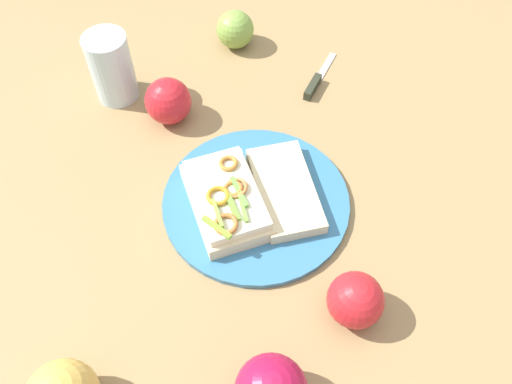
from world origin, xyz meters
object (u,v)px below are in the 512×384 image
object	(u,v)px
bread_slice_side	(284,188)
plate	(256,202)
apple_3	(235,29)
drinking_glass	(111,68)
sandwich	(227,201)
knife	(316,82)
apple_2	(355,300)
apple_1	(168,101)

from	to	relation	value
bread_slice_side	plate	bearing A→B (deg)	96.43
apple_3	drinking_glass	world-z (taller)	drinking_glass
bread_slice_side	apple_3	world-z (taller)	apple_3
sandwich	bread_slice_side	world-z (taller)	sandwich
drinking_glass	knife	size ratio (longest dim) A/B	1.10
plate	knife	distance (m)	0.27
bread_slice_side	apple_3	size ratio (longest dim) A/B	2.33
sandwich	knife	distance (m)	0.30
bread_slice_side	sandwich	bearing A→B (deg)	96.86
bread_slice_side	apple_3	distance (m)	0.35
bread_slice_side	drinking_glass	distance (m)	0.35
plate	bread_slice_side	world-z (taller)	bread_slice_side
sandwich	drinking_glass	world-z (taller)	drinking_glass
plate	drinking_glass	world-z (taller)	drinking_glass
bread_slice_side	apple_2	world-z (taller)	apple_2
apple_2	apple_3	bearing A→B (deg)	92.41
apple_2	knife	size ratio (longest dim) A/B	0.66
plate	knife	xyz separation A→B (m)	(0.16, 0.22, 0.00)
sandwich	apple_3	bearing A→B (deg)	-20.15
plate	drinking_glass	distance (m)	0.33
apple_3	knife	xyz separation A→B (m)	(0.11, -0.14, -0.03)
plate	apple_3	xyz separation A→B (m)	(0.05, 0.36, 0.03)
knife	plate	bearing A→B (deg)	-177.40
drinking_glass	knife	xyz separation A→B (m)	(0.34, -0.06, -0.05)
apple_1	sandwich	bearing A→B (deg)	-76.68
plate	apple_1	world-z (taller)	apple_1
apple_3	apple_2	bearing A→B (deg)	-87.59
plate	bread_slice_side	bearing A→B (deg)	5.01
apple_1	drinking_glass	world-z (taller)	drinking_glass
knife	apple_3	bearing A→B (deg)	78.05
plate	sandwich	world-z (taller)	sandwich
apple_3	drinking_glass	distance (m)	0.24
plate	apple_3	world-z (taller)	apple_3
apple_2	sandwich	bearing A→B (deg)	122.45
sandwich	drinking_glass	size ratio (longest dim) A/B	1.38
plate	apple_3	bearing A→B (deg)	81.41
bread_slice_side	knife	world-z (taller)	bread_slice_side
plate	drinking_glass	size ratio (longest dim) A/B	2.30
apple_2	drinking_glass	bearing A→B (deg)	117.60
apple_2	drinking_glass	xyz separation A→B (m)	(-0.25, 0.48, 0.02)
sandwich	apple_1	xyz separation A→B (m)	(-0.05, 0.21, 0.01)
bread_slice_side	knife	size ratio (longest dim) A/B	1.46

